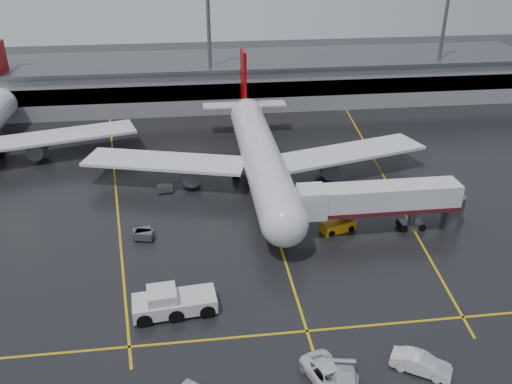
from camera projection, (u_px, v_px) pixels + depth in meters
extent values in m
plane|color=black|center=(270.00, 212.00, 66.75)|extent=(220.00, 220.00, 0.00)
cube|color=gold|center=(270.00, 212.00, 66.75)|extent=(0.25, 90.00, 0.02)
cube|color=gold|center=(307.00, 331.00, 47.26)|extent=(60.00, 0.25, 0.02)
cube|color=gold|center=(116.00, 187.00, 73.33)|extent=(9.99, 69.35, 0.02)
cube|color=gold|center=(381.00, 172.00, 77.66)|extent=(7.57, 69.64, 0.02)
cube|color=gray|center=(234.00, 81.00, 107.48)|extent=(120.00, 18.00, 8.00)
cube|color=black|center=(239.00, 91.00, 99.46)|extent=(120.00, 0.40, 3.00)
cube|color=#595B60|center=(234.00, 60.00, 105.54)|extent=(122.00, 19.00, 0.60)
cylinder|color=#595B60|center=(209.00, 45.00, 97.77)|extent=(0.70, 0.70, 25.00)
cylinder|color=#595B60|center=(442.00, 39.00, 102.90)|extent=(0.70, 0.70, 25.00)
cylinder|color=silver|center=(261.00, 157.00, 71.95)|extent=(5.20, 36.00, 5.20)
sphere|color=silver|center=(284.00, 223.00, 56.01)|extent=(5.20, 5.20, 5.20)
cone|color=silver|center=(244.00, 106.00, 90.29)|extent=(4.94, 8.00, 4.94)
cube|color=#960004|center=(243.00, 76.00, 88.97)|extent=(0.50, 5.50, 8.50)
cube|color=silver|center=(244.00, 105.00, 90.20)|extent=(14.00, 3.00, 0.25)
cube|color=silver|center=(165.00, 161.00, 72.60)|extent=(22.80, 11.83, 0.40)
cube|color=silver|center=(350.00, 152.00, 75.56)|extent=(22.80, 11.83, 0.40)
cylinder|color=#595B60|center=(191.00, 172.00, 72.74)|extent=(2.60, 4.50, 2.60)
cylinder|color=#595B60|center=(327.00, 165.00, 74.91)|extent=(2.60, 4.50, 2.60)
cylinder|color=#595B60|center=(279.00, 234.00, 60.10)|extent=(0.56, 0.56, 2.00)
cylinder|color=#595B60|center=(236.00, 171.00, 75.68)|extent=(0.56, 0.56, 2.00)
cylinder|color=#595B60|center=(280.00, 168.00, 76.41)|extent=(0.56, 0.56, 2.00)
cylinder|color=black|center=(279.00, 239.00, 60.35)|extent=(0.40, 1.10, 1.10)
cylinder|color=black|center=(236.00, 173.00, 75.88)|extent=(1.00, 1.40, 1.40)
cylinder|color=black|center=(280.00, 171.00, 76.61)|extent=(1.00, 1.40, 1.40)
cone|color=silver|center=(6.00, 95.00, 96.13)|extent=(4.94, 8.00, 4.94)
cube|color=#960004|center=(2.00, 66.00, 94.81)|extent=(0.50, 5.50, 8.50)
cube|color=silver|center=(6.00, 94.00, 96.04)|extent=(14.00, 3.00, 0.25)
cube|color=silver|center=(61.00, 136.00, 81.41)|extent=(22.80, 11.83, 0.40)
cylinder|color=#595B60|center=(38.00, 148.00, 80.75)|extent=(2.60, 4.50, 2.60)
cylinder|color=#595B60|center=(0.00, 151.00, 82.26)|extent=(0.56, 0.56, 2.00)
cylinder|color=black|center=(0.00, 154.00, 82.46)|extent=(1.00, 1.40, 1.40)
cube|color=silver|center=(382.00, 197.00, 60.83)|extent=(18.00, 3.20, 3.00)
cube|color=#4C121A|center=(381.00, 207.00, 61.41)|extent=(18.00, 3.30, 0.50)
cube|color=silver|center=(312.00, 202.00, 59.89)|extent=(3.00, 3.40, 3.30)
cylinder|color=#595B60|center=(412.00, 217.00, 62.59)|extent=(0.80, 0.80, 3.00)
cube|color=#595B60|center=(411.00, 225.00, 63.06)|extent=(2.60, 1.60, 0.90)
cylinder|color=#595B60|center=(453.00, 211.00, 62.93)|extent=(2.40, 2.40, 4.00)
cylinder|color=black|center=(402.00, 226.00, 62.93)|extent=(0.90, 1.80, 0.90)
cylinder|color=black|center=(420.00, 224.00, 63.18)|extent=(0.90, 1.80, 0.90)
cube|color=silver|center=(175.00, 303.00, 49.19)|extent=(7.91, 3.77, 1.31)
cube|color=silver|center=(162.00, 295.00, 48.49)|extent=(2.86, 2.86, 1.09)
cube|color=black|center=(162.00, 295.00, 48.49)|extent=(2.57, 2.57, 0.98)
cylinder|color=black|center=(144.00, 311.00, 48.81)|extent=(1.72, 3.40, 1.42)
cylinder|color=black|center=(175.00, 307.00, 49.37)|extent=(1.72, 3.40, 1.42)
cylinder|color=black|center=(205.00, 302.00, 49.93)|extent=(1.72, 3.40, 1.42)
cube|color=#ECA60E|center=(338.00, 226.00, 62.55)|extent=(4.36, 2.82, 1.23)
cube|color=#595B60|center=(339.00, 217.00, 62.02)|extent=(4.02, 2.13, 1.41)
cylinder|color=black|center=(328.00, 230.00, 62.17)|extent=(1.32, 2.05, 0.79)
cylinder|color=black|center=(347.00, 226.00, 63.18)|extent=(1.32, 2.05, 0.79)
imported|color=white|center=(330.00, 378.00, 41.38)|extent=(4.30, 6.25, 1.59)
imported|color=silver|center=(421.00, 364.00, 42.70)|extent=(4.93, 3.96, 1.57)
cube|color=#595B60|center=(144.00, 235.00, 60.66)|extent=(2.25, 1.73, 0.90)
cylinder|color=black|center=(137.00, 240.00, 60.50)|extent=(0.40, 0.20, 0.40)
cylinder|color=black|center=(150.00, 241.00, 60.35)|extent=(0.40, 0.20, 0.40)
cylinder|color=black|center=(139.00, 236.00, 61.39)|extent=(0.40, 0.20, 0.40)
cylinder|color=black|center=(153.00, 237.00, 61.24)|extent=(0.40, 0.20, 0.40)
cube|color=#595B60|center=(142.00, 233.00, 61.09)|extent=(2.21, 1.65, 0.90)
cylinder|color=black|center=(136.00, 240.00, 60.66)|extent=(0.40, 0.20, 0.40)
cylinder|color=black|center=(150.00, 237.00, 61.10)|extent=(0.40, 0.20, 0.40)
cylinder|color=black|center=(135.00, 235.00, 61.50)|extent=(0.40, 0.20, 0.40)
cylinder|color=black|center=(149.00, 233.00, 61.95)|extent=(0.40, 0.20, 0.40)
cube|color=#595B60|center=(165.00, 188.00, 71.46)|extent=(2.16, 1.56, 0.90)
cylinder|color=black|center=(160.00, 193.00, 71.06)|extent=(0.40, 0.20, 0.40)
cylinder|color=black|center=(172.00, 192.00, 71.43)|extent=(0.40, 0.20, 0.40)
cylinder|color=black|center=(159.00, 190.00, 71.92)|extent=(0.40, 0.20, 0.40)
cylinder|color=black|center=(171.00, 189.00, 72.29)|extent=(0.40, 0.20, 0.40)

